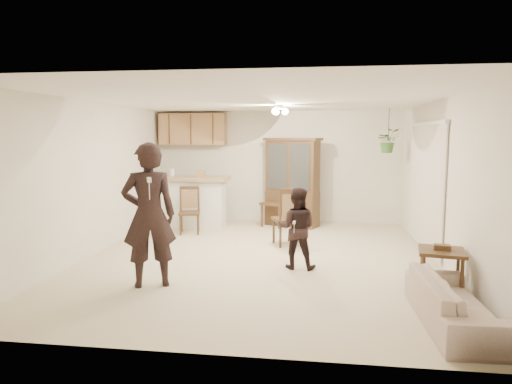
# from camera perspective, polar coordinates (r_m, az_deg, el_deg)

# --- Properties ---
(floor) EXTENTS (6.50, 6.50, 0.00)m
(floor) POSITION_cam_1_polar(r_m,az_deg,el_deg) (7.36, 0.38, -8.33)
(floor) COLOR beige
(floor) RESTS_ON ground
(ceiling) EXTENTS (5.50, 6.50, 0.02)m
(ceiling) POSITION_cam_1_polar(r_m,az_deg,el_deg) (7.12, 0.39, 11.47)
(ceiling) COLOR white
(ceiling) RESTS_ON wall_back
(wall_back) EXTENTS (5.50, 0.02, 2.50)m
(wall_back) POSITION_cam_1_polar(r_m,az_deg,el_deg) (10.35, 2.66, 3.15)
(wall_back) COLOR silver
(wall_back) RESTS_ON ground
(wall_front) EXTENTS (5.50, 0.02, 2.50)m
(wall_front) POSITION_cam_1_polar(r_m,az_deg,el_deg) (3.96, -5.59, -3.20)
(wall_front) COLOR silver
(wall_front) RESTS_ON ground
(wall_left) EXTENTS (0.02, 6.50, 2.50)m
(wall_left) POSITION_cam_1_polar(r_m,az_deg,el_deg) (7.96, -19.67, 1.58)
(wall_left) COLOR silver
(wall_left) RESTS_ON ground
(wall_right) EXTENTS (0.02, 6.50, 2.50)m
(wall_right) POSITION_cam_1_polar(r_m,az_deg,el_deg) (7.31, 22.29, 1.01)
(wall_right) COLOR silver
(wall_right) RESTS_ON ground
(breakfast_bar) EXTENTS (1.60, 0.55, 1.00)m
(breakfast_bar) POSITION_cam_1_polar(r_m,az_deg,el_deg) (9.89, -8.57, -1.47)
(breakfast_bar) COLOR white
(breakfast_bar) RESTS_ON floor
(bar_top) EXTENTS (1.75, 0.70, 0.08)m
(bar_top) POSITION_cam_1_polar(r_m,az_deg,el_deg) (9.82, -8.63, 1.70)
(bar_top) COLOR #A08560
(bar_top) RESTS_ON breakfast_bar
(upper_cabinets) EXTENTS (1.50, 0.34, 0.70)m
(upper_cabinets) POSITION_cam_1_polar(r_m,az_deg,el_deg) (10.49, -7.89, 7.79)
(upper_cabinets) COLOR #966941
(upper_cabinets) RESTS_ON wall_back
(vertical_blinds) EXTENTS (0.06, 2.30, 2.10)m
(vertical_blinds) POSITION_cam_1_polar(r_m,az_deg,el_deg) (8.19, 20.40, 0.63)
(vertical_blinds) COLOR beige
(vertical_blinds) RESTS_ON wall_right
(ceiling_fixture) EXTENTS (0.36, 0.36, 0.20)m
(ceiling_fixture) POSITION_cam_1_polar(r_m,az_deg,el_deg) (8.28, 2.85, 10.14)
(ceiling_fixture) COLOR beige
(ceiling_fixture) RESTS_ON ceiling
(hanging_plant) EXTENTS (0.43, 0.37, 0.48)m
(hanging_plant) POSITION_cam_1_polar(r_m,az_deg,el_deg) (9.54, 16.20, 6.16)
(hanging_plant) COLOR #2A5C25
(hanging_plant) RESTS_ON ceiling
(plant_cord) EXTENTS (0.01, 0.01, 0.65)m
(plant_cord) POSITION_cam_1_polar(r_m,az_deg,el_deg) (9.55, 16.27, 8.11)
(plant_cord) COLOR black
(plant_cord) RESTS_ON ceiling
(sofa) EXTENTS (0.78, 1.89, 0.73)m
(sofa) POSITION_cam_1_polar(r_m,az_deg,el_deg) (5.22, 23.64, -11.23)
(sofa) COLOR beige
(sofa) RESTS_ON floor
(adult) EXTENTS (0.77, 0.65, 1.80)m
(adult) POSITION_cam_1_polar(r_m,az_deg,el_deg) (6.03, -13.22, -3.19)
(adult) COLOR black
(adult) RESTS_ON floor
(child) EXTENTS (0.70, 0.57, 1.35)m
(child) POSITION_cam_1_polar(r_m,az_deg,el_deg) (6.74, 5.11, -3.90)
(child) COLOR black
(child) RESTS_ON floor
(china_hutch) EXTENTS (1.30, 0.87, 1.91)m
(china_hutch) POSITION_cam_1_polar(r_m,az_deg,el_deg) (9.89, 4.58, 1.16)
(china_hutch) COLOR #382314
(china_hutch) RESTS_ON floor
(side_table) EXTENTS (0.61, 0.61, 0.64)m
(side_table) POSITION_cam_1_polar(r_m,az_deg,el_deg) (6.06, 22.11, -9.27)
(side_table) COLOR #382314
(side_table) RESTS_ON floor
(chair_bar) EXTENTS (0.50, 0.50, 0.94)m
(chair_bar) POSITION_cam_1_polar(r_m,az_deg,el_deg) (9.26, -8.31, -3.53)
(chair_bar) COLOR #382314
(chair_bar) RESTS_ON floor
(chair_hutch_left) EXTENTS (0.65, 0.65, 1.14)m
(chair_hutch_left) POSITION_cam_1_polar(r_m,az_deg,el_deg) (9.89, 2.36, -2.45)
(chair_hutch_left) COLOR #382314
(chair_hutch_left) RESTS_ON floor
(chair_hutch_right) EXTENTS (0.61, 0.61, 1.04)m
(chair_hutch_right) POSITION_cam_1_polar(r_m,az_deg,el_deg) (8.22, 3.91, -4.60)
(chair_hutch_right) COLOR #382314
(chair_hutch_right) RESTS_ON floor
(controller_adult) EXTENTS (0.11, 0.17, 0.05)m
(controller_adult) POSITION_cam_1_polar(r_m,az_deg,el_deg) (5.52, -13.22, 1.50)
(controller_adult) COLOR white
(controller_adult) RESTS_ON adult
(controller_child) EXTENTS (0.04, 0.11, 0.03)m
(controller_child) POSITION_cam_1_polar(r_m,az_deg,el_deg) (6.45, 4.79, -3.82)
(controller_child) COLOR white
(controller_child) RESTS_ON child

